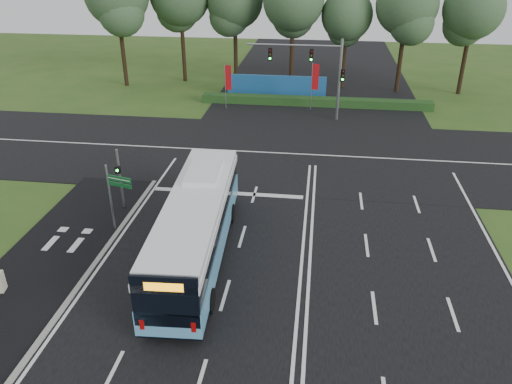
% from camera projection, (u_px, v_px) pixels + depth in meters
% --- Properties ---
extents(ground, '(120.00, 120.00, 0.00)m').
position_uv_depth(ground, '(303.00, 241.00, 26.50)').
color(ground, '#2E531B').
rests_on(ground, ground).
extents(road_main, '(20.00, 120.00, 0.04)m').
position_uv_depth(road_main, '(303.00, 241.00, 26.49)').
color(road_main, black).
rests_on(road_main, ground).
extents(road_cross, '(120.00, 14.00, 0.05)m').
position_uv_depth(road_cross, '(311.00, 155.00, 37.10)').
color(road_cross, black).
rests_on(road_cross, ground).
extents(bike_path, '(5.00, 18.00, 0.06)m').
position_uv_depth(bike_path, '(54.00, 255.00, 25.28)').
color(bike_path, black).
rests_on(bike_path, ground).
extents(kerb_strip, '(0.25, 18.00, 0.12)m').
position_uv_depth(kerb_strip, '(99.00, 258.00, 24.98)').
color(kerb_strip, gray).
rests_on(kerb_strip, ground).
extents(city_bus, '(3.34, 12.83, 3.65)m').
position_uv_depth(city_bus, '(197.00, 226.00, 24.37)').
color(city_bus, '#559BC5').
rests_on(city_bus, ground).
extents(pedestrian_signal, '(0.32, 0.43, 3.74)m').
position_uv_depth(pedestrian_signal, '(120.00, 177.00, 28.87)').
color(pedestrian_signal, gray).
rests_on(pedestrian_signal, ground).
extents(street_sign, '(1.47, 0.45, 3.88)m').
position_uv_depth(street_sign, '(115.00, 191.00, 26.41)').
color(street_sign, gray).
rests_on(street_sign, ground).
extents(banner_flag_left, '(0.62, 0.15, 4.24)m').
position_uv_depth(banner_flag_left, '(228.00, 80.00, 45.87)').
color(banner_flag_left, gray).
rests_on(banner_flag_left, ground).
extents(banner_flag_mid, '(0.65, 0.14, 4.42)m').
position_uv_depth(banner_flag_mid, '(314.00, 80.00, 45.64)').
color(banner_flag_mid, gray).
rests_on(banner_flag_mid, ground).
extents(traffic_light_gantry, '(8.41, 0.28, 7.00)m').
position_uv_depth(traffic_light_gantry, '(319.00, 67.00, 42.50)').
color(traffic_light_gantry, gray).
rests_on(traffic_light_gantry, ground).
extents(hedge, '(22.00, 1.20, 0.80)m').
position_uv_depth(hedge, '(315.00, 102.00, 47.99)').
color(hedge, '#1A3D16').
rests_on(hedge, ground).
extents(blue_hoarding, '(10.00, 0.30, 2.20)m').
position_uv_depth(blue_hoarding, '(276.00, 86.00, 50.34)').
color(blue_hoarding, '#1A5391').
rests_on(blue_hoarding, ground).
extents(eucalyptus_row, '(41.64, 9.81, 12.70)m').
position_uv_depth(eucalyptus_row, '(275.00, 1.00, 50.64)').
color(eucalyptus_row, black).
rests_on(eucalyptus_row, ground).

